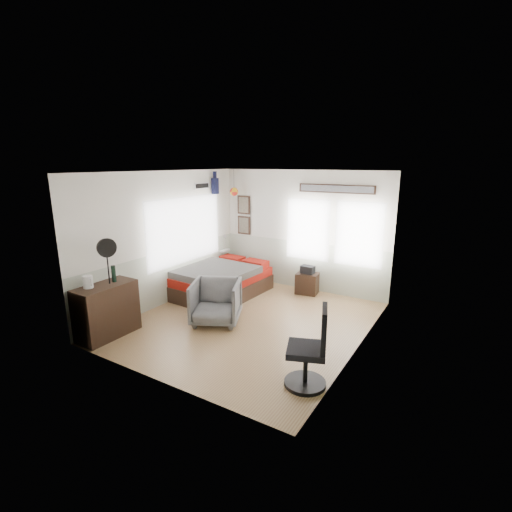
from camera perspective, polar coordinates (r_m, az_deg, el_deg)
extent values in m
cube|color=#90643F|center=(6.95, -1.02, -10.08)|extent=(4.00, 4.50, 0.01)
cube|color=silver|center=(8.46, 7.12, 3.86)|extent=(4.00, 0.02, 2.70)
cube|color=silver|center=(4.84, -15.52, -4.45)|extent=(4.00, 0.02, 2.70)
cube|color=silver|center=(7.74, -13.69, 2.61)|extent=(0.02, 4.50, 2.70)
cube|color=silver|center=(5.73, 16.09, -1.58)|extent=(0.02, 4.50, 2.70)
cube|color=white|center=(6.34, -1.13, 12.82)|extent=(4.00, 4.50, 0.02)
cube|color=#B1B8A8|center=(8.63, 6.94, -1.38)|extent=(4.00, 0.01, 1.10)
cube|color=#B1B8A8|center=(7.93, -13.32, -3.07)|extent=(0.01, 4.50, 1.10)
cube|color=#B1B8A8|center=(5.99, 15.49, -8.95)|extent=(0.01, 4.50, 1.10)
cube|color=silver|center=(8.09, -10.80, 3.96)|extent=(0.03, 2.20, 1.35)
cube|color=silver|center=(8.35, 7.96, 4.05)|extent=(0.95, 0.03, 1.30)
cube|color=silver|center=(7.98, 15.56, 3.19)|extent=(0.95, 0.03, 1.30)
cube|color=#342118|center=(9.16, -1.86, 4.76)|extent=(0.35, 0.03, 0.45)
cube|color=#342118|center=(9.09, -1.89, 7.86)|extent=(0.35, 0.03, 0.45)
cube|color=#7F7259|center=(9.15, -1.92, 4.74)|extent=(0.27, 0.01, 0.37)
cube|color=#7F7259|center=(9.08, -1.95, 7.85)|extent=(0.27, 0.01, 0.37)
cube|color=#342118|center=(8.03, 12.18, 10.09)|extent=(1.65, 0.03, 0.18)
cube|color=gray|center=(8.02, 12.15, 10.08)|extent=(1.58, 0.01, 0.13)
cube|color=white|center=(8.44, -8.35, 10.64)|extent=(0.02, 0.48, 0.14)
sphere|color=red|center=(8.90, -3.40, 9.84)|extent=(0.20, 0.20, 0.20)
cube|color=#311C13|center=(8.28, -5.28, -4.82)|extent=(1.55, 2.12, 0.33)
cube|color=#A01105|center=(8.20, -5.32, -3.13)|extent=(1.50, 2.08, 0.18)
cube|color=#494948|center=(7.98, -6.31, -2.42)|extent=(1.57, 1.58, 0.14)
cube|color=#A01105|center=(8.98, -3.98, -0.48)|extent=(0.58, 0.38, 0.14)
cube|color=#A01105|center=(8.62, -0.31, -1.07)|extent=(0.58, 0.38, 0.14)
cube|color=#311C13|center=(6.74, -21.97, -7.78)|extent=(0.48, 1.00, 0.90)
imported|color=slate|center=(6.82, -6.18, -7.03)|extent=(1.13, 1.14, 0.79)
cube|color=#311C13|center=(8.37, 7.87, -4.18)|extent=(0.52, 0.44, 0.47)
cylinder|color=black|center=(5.21, 7.54, -18.81)|extent=(0.55, 0.55, 0.05)
cylinder|color=black|center=(5.08, 7.63, -16.55)|extent=(0.06, 0.06, 0.42)
cube|color=black|center=(4.96, 7.72, -14.13)|extent=(0.63, 0.63, 0.08)
cube|color=black|center=(4.82, 10.41, -10.91)|extent=(0.22, 0.44, 0.55)
cylinder|color=silver|center=(6.51, -24.44, -3.65)|extent=(0.15, 0.15, 0.20)
cube|color=silver|center=(6.43, -23.98, -3.70)|extent=(0.02, 0.02, 0.12)
cylinder|color=black|center=(6.65, -21.05, -2.57)|extent=(0.07, 0.07, 0.28)
cylinder|color=black|center=(6.55, -21.81, -1.48)|extent=(0.02, 0.02, 0.59)
cylinder|color=black|center=(6.48, -22.07, 1.21)|extent=(0.14, 0.30, 0.30)
cylinder|color=black|center=(6.45, -21.85, 1.17)|extent=(0.10, 0.31, 0.32)
cube|color=black|center=(8.27, 7.94, -2.08)|extent=(0.30, 0.20, 0.17)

